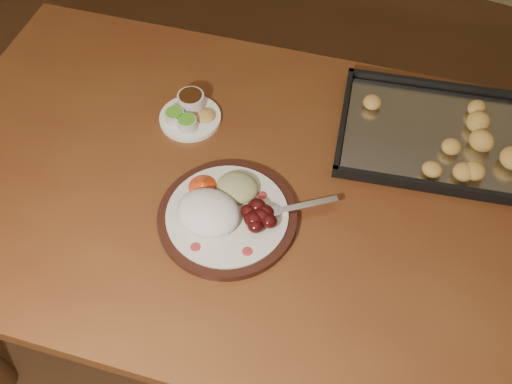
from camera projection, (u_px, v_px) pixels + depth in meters
The scene contains 5 objects.
ground at pixel (217, 291), 1.90m from camera, with size 4.00×4.00×0.00m, color #52311C.
dining_table at pixel (256, 210), 1.31m from camera, with size 1.64×1.16×0.75m.
dinner_plate at pixel (225, 212), 1.16m from camera, with size 0.34×0.29×0.07m.
condiment_saucer at pixel (189, 113), 1.33m from camera, with size 0.14×0.14×0.05m.
baking_tray at pixel (437, 134), 1.30m from camera, with size 0.51×0.43×0.05m.
Camera 1 is at (0.49, -0.70, 1.74)m, focal length 40.00 mm.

